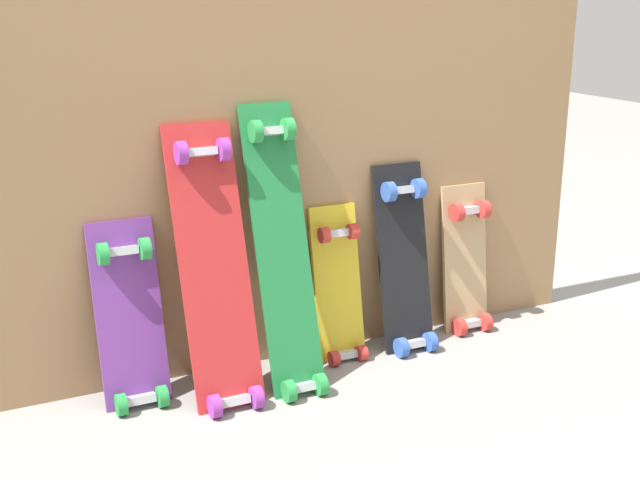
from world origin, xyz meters
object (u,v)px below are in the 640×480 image
object	(u,v)px
skateboard_red	(216,277)
skateboard_natural	(466,267)
skateboard_yellow	(339,294)
skateboard_black	(405,267)
skateboard_purple	(131,325)
skateboard_green	(284,260)

from	to	relation	value
skateboard_red	skateboard_natural	distance (m)	0.99
skateboard_yellow	skateboard_black	world-z (taller)	skateboard_black
skateboard_purple	skateboard_black	bearing A→B (deg)	-0.08
skateboard_red	skateboard_green	distance (m)	0.22
skateboard_purple	skateboard_green	xyz separation A→B (m)	(0.47, -0.07, 0.16)
skateboard_green	skateboard_black	size ratio (longest dim) A/B	1.33
skateboard_green	skateboard_natural	distance (m)	0.78
skateboard_red	skateboard_black	distance (m)	0.70
skateboard_red	skateboard_green	xyz separation A→B (m)	(0.22, -0.00, 0.02)
skateboard_black	skateboard_red	bearing A→B (deg)	-174.72
skateboard_red	skateboard_natural	xyz separation A→B (m)	(0.98, 0.10, -0.14)
skateboard_purple	skateboard_red	bearing A→B (deg)	-14.86
skateboard_red	skateboard_black	bearing A→B (deg)	5.28
skateboard_black	skateboard_natural	size ratio (longest dim) A/B	1.17
skateboard_purple	skateboard_black	distance (m)	0.94
skateboard_yellow	skateboard_green	bearing A→B (deg)	-159.36
skateboard_purple	skateboard_black	xyz separation A→B (m)	(0.94, -0.00, 0.04)
skateboard_purple	skateboard_green	bearing A→B (deg)	-8.35
skateboard_purple	skateboard_natural	distance (m)	1.22
skateboard_purple	skateboard_yellow	xyz separation A→B (m)	(0.70, 0.02, -0.02)
skateboard_purple	skateboard_yellow	distance (m)	0.70
skateboard_red	skateboard_natural	world-z (taller)	skateboard_red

